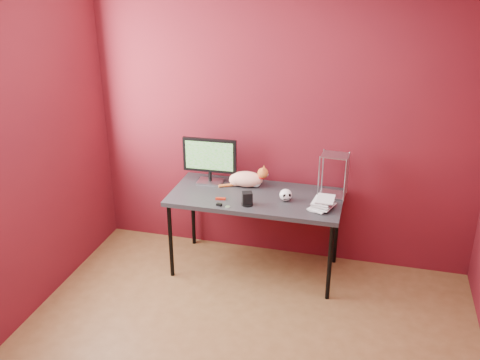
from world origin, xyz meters
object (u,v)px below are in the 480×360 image
(monitor, at_px, (210,158))
(speaker, at_px, (247,199))
(skull_mug, at_px, (286,195))
(cat, at_px, (247,179))
(book_stack, at_px, (318,150))
(desk, at_px, (256,200))

(monitor, bearing_deg, speaker, -42.01)
(monitor, xyz_separation_m, skull_mug, (0.74, -0.21, -0.18))
(monitor, height_order, cat, monitor)
(speaker, bearing_deg, monitor, 118.38)
(cat, bearing_deg, monitor, 177.43)
(skull_mug, xyz_separation_m, book_stack, (0.25, -0.04, 0.44))
(cat, relative_size, speaker, 3.80)
(cat, xyz_separation_m, skull_mug, (0.40, -0.21, -0.02))
(monitor, distance_m, book_stack, 1.06)
(desk, distance_m, speaker, 0.23)
(cat, distance_m, skull_mug, 0.45)
(skull_mug, bearing_deg, speaker, -174.55)
(desk, distance_m, book_stack, 0.76)
(desk, xyz_separation_m, speaker, (-0.03, -0.21, 0.10))
(speaker, relative_size, book_stack, 0.12)
(monitor, distance_m, speaker, 0.61)
(desk, relative_size, cat, 3.42)
(speaker, bearing_deg, skull_mug, 7.16)
(speaker, xyz_separation_m, book_stack, (0.55, 0.12, 0.44))
(cat, height_order, book_stack, book_stack)
(book_stack, bearing_deg, skull_mug, 170.92)
(desk, height_order, book_stack, book_stack)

